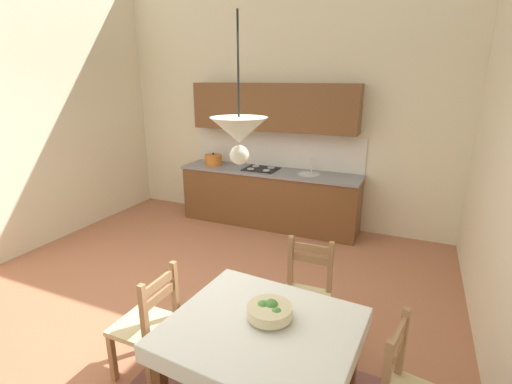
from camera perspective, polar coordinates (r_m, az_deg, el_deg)
name	(u,v)px	position (r m, az deg, el deg)	size (l,w,h in m)	color
ground_plane	(181,315)	(4.07, -11.43, -18.03)	(5.97, 6.31, 0.10)	#AD6B4C
wall_back	(282,96)	(5.95, 4.00, 14.49)	(5.97, 0.12, 4.01)	beige
kitchen_cabinetry	(270,172)	(5.83, 2.13, 3.03)	(2.84, 0.63, 2.20)	brown
dining_table	(262,342)	(2.61, 0.93, -22.05)	(1.26, 1.13, 0.75)	brown
dining_chair_tv_side	(148,325)	(3.16, -16.23, -19.07)	(0.42, 0.42, 0.93)	#D1BC89
dining_chair_kitchen_side	(305,296)	(3.40, 7.56, -15.59)	(0.44, 0.44, 0.93)	#D1BC89
fruit_bowl	(270,311)	(2.55, 2.12, -17.78)	(0.30, 0.30, 0.12)	beige
pendant_lamp	(239,132)	(2.08, -2.62, 9.21)	(0.32, 0.32, 0.80)	black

